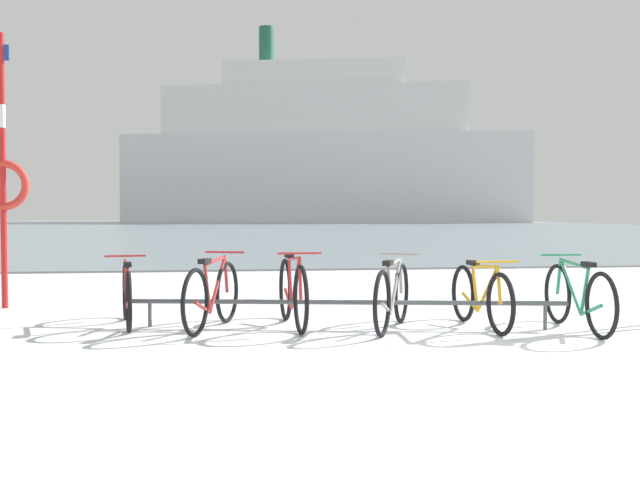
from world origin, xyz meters
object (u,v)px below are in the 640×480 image
(bicycle_3, at_px, (392,296))
(ferry_ship, at_px, (322,157))
(bicycle_5, at_px, (578,297))
(bicycle_2, at_px, (293,292))
(bicycle_1, at_px, (212,295))
(rescue_post, at_px, (3,176))
(bicycle_4, at_px, (481,297))
(bicycle_0, at_px, (127,295))

(bicycle_3, height_order, ferry_ship, ferry_ship)
(bicycle_5, height_order, ferry_ship, ferry_ship)
(bicycle_2, xyz_separation_m, ferry_ship, (12.18, 86.53, 8.13))
(bicycle_5, relative_size, ferry_ship, 0.03)
(bicycle_1, bearing_deg, bicycle_3, -8.29)
(bicycle_2, height_order, rescue_post, rescue_post)
(bicycle_4, xyz_separation_m, bicycle_5, (0.95, -0.30, 0.01))
(bicycle_0, bearing_deg, bicycle_4, -10.43)
(bicycle_3, height_order, bicycle_5, bicycle_3)
(bicycle_1, bearing_deg, bicycle_0, 158.15)
(bicycle_4, distance_m, ferry_ship, 87.86)
(bicycle_4, bearing_deg, bicycle_2, 169.79)
(bicycle_3, distance_m, ferry_ship, 87.93)
(bicycle_2, bearing_deg, ferry_ship, 81.99)
(bicycle_1, bearing_deg, bicycle_5, -9.29)
(bicycle_4, height_order, bicycle_5, bicycle_5)
(bicycle_4, height_order, ferry_ship, ferry_ship)
(bicycle_3, distance_m, rescue_post, 5.38)
(rescue_post, bearing_deg, bicycle_0, -44.62)
(bicycle_2, height_order, bicycle_3, bicycle_2)
(bicycle_0, distance_m, bicycle_4, 3.86)
(bicycle_2, bearing_deg, bicycle_5, -12.60)
(ferry_ship, bearing_deg, bicycle_0, -99.21)
(bicycle_1, bearing_deg, rescue_post, 141.88)
(bicycle_2, bearing_deg, rescue_post, 149.67)
(bicycle_0, height_order, rescue_post, rescue_post)
(bicycle_3, xyz_separation_m, bicycle_4, (0.96, -0.05, -0.02))
(bicycle_2, xyz_separation_m, rescue_post, (-3.58, 2.09, 1.34))
(bicycle_0, relative_size, bicycle_1, 1.01)
(bicycle_0, relative_size, ferry_ship, 0.03)
(bicycle_2, distance_m, ferry_ship, 87.76)
(bicycle_4, relative_size, rescue_post, 0.47)
(bicycle_0, relative_size, rescue_post, 0.45)
(bicycle_2, height_order, ferry_ship, ferry_ship)
(rescue_post, distance_m, ferry_ship, 86.16)
(bicycle_1, bearing_deg, ferry_ship, 81.43)
(bicycle_0, bearing_deg, bicycle_1, -21.85)
(bicycle_4, bearing_deg, rescue_post, 156.25)
(bicycle_0, relative_size, bicycle_2, 0.93)
(bicycle_3, height_order, bicycle_4, bicycle_3)
(bicycle_2, relative_size, rescue_post, 0.49)
(bicycle_3, xyz_separation_m, rescue_post, (-4.61, 2.41, 1.36))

